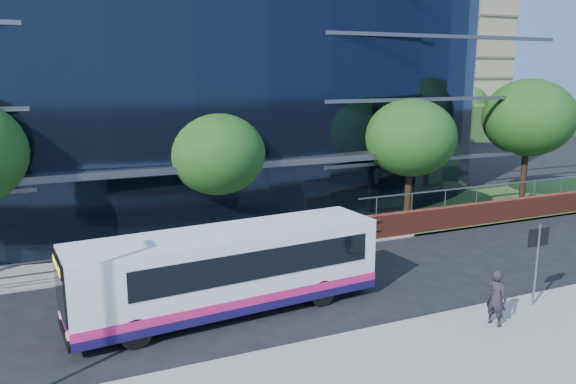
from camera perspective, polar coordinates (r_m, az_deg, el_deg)
name	(u,v)px	position (r m, az deg, el deg)	size (l,w,h in m)	color
ground	(392,313)	(19.22, 10.54, -12.01)	(200.00, 200.00, 0.00)	black
kerb	(411,323)	(18.45, 12.34, -12.88)	(80.00, 0.25, 0.16)	gray
yellow_line_outer	(407,323)	(18.62, 11.96, -12.87)	(80.00, 0.08, 0.01)	gold
yellow_line_inner	(404,321)	(18.73, 11.69, -12.70)	(80.00, 0.08, 0.01)	gold
far_forecourt	(148,243)	(26.84, -14.05, -5.04)	(50.00, 8.00, 0.10)	gray
glass_office	(145,69)	(35.75, -14.31, 12.05)	(44.00, 23.10, 16.00)	black
guard_railings	(113,258)	(22.58, -17.39, -6.45)	(24.00, 0.05, 1.10)	slate
apartment_block	(355,49)	(83.13, 6.85, 14.26)	(60.00, 42.00, 30.00)	#2D511E
street_sign	(538,247)	(20.21, 24.03, -5.17)	(0.85, 0.09, 2.80)	slate
tree_far_b	(217,154)	(25.17, -7.19, 3.82)	(4.29, 4.29, 6.05)	black
tree_far_c	(411,138)	(29.15, 12.35, 5.40)	(4.62, 4.62, 6.51)	black
tree_far_d	(529,118)	(35.81, 23.26, 6.94)	(5.28, 5.28, 7.44)	black
tree_dist_e	(370,102)	(64.27, 8.37, 9.03)	(4.62, 4.62, 6.51)	black
tree_dist_f	(470,101)	(75.51, 18.01, 8.76)	(4.29, 4.29, 6.05)	black
city_bus	(231,269)	(18.61, -5.82, -7.80)	(10.41, 3.20, 2.77)	white
pedestrian	(496,298)	(18.56, 20.40, -10.02)	(0.64, 0.42, 1.77)	#251D2C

